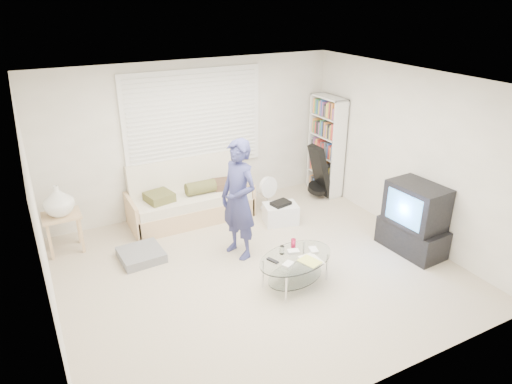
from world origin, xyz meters
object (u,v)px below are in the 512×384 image
futon_sofa (190,200)px  coffee_table (296,262)px  bookshelf (326,146)px  tv_unit (414,219)px

futon_sofa → coffee_table: bearing=-77.2°
futon_sofa → bookshelf: (2.59, -0.11, 0.58)m
futon_sofa → bookshelf: bookshelf is taller
bookshelf → tv_unit: 2.37m
bookshelf → coffee_table: bookshelf is taller
futon_sofa → coffee_table: futon_sofa is taller
tv_unit → coffee_table: bearing=177.9°
futon_sofa → coffee_table: size_ratio=1.67×
bookshelf → tv_unit: bookshelf is taller
futon_sofa → tv_unit: bearing=-44.8°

